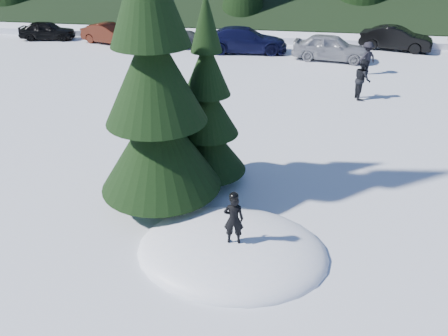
% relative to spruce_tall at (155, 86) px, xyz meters
% --- Properties ---
extents(ground, '(200.00, 200.00, 0.00)m').
position_rel_spruce_tall_xyz_m(ground, '(2.20, -1.80, -3.32)').
color(ground, white).
rests_on(ground, ground).
extents(snow_mound, '(4.48, 3.52, 0.96)m').
position_rel_spruce_tall_xyz_m(snow_mound, '(2.20, -1.80, -3.32)').
color(snow_mound, white).
rests_on(snow_mound, ground).
extents(spruce_tall, '(3.20, 3.20, 8.60)m').
position_rel_spruce_tall_xyz_m(spruce_tall, '(0.00, 0.00, 0.00)').
color(spruce_tall, '#302010').
rests_on(spruce_tall, ground).
extents(spruce_short, '(2.20, 2.20, 5.37)m').
position_rel_spruce_tall_xyz_m(spruce_short, '(1.00, 1.40, -1.22)').
color(spruce_short, '#302010').
rests_on(spruce_short, ground).
extents(child_skier, '(0.47, 0.34, 1.21)m').
position_rel_spruce_tall_xyz_m(child_skier, '(2.26, -2.04, -2.23)').
color(child_skier, black).
rests_on(child_skier, snow_mound).
extents(adult_0, '(0.82, 0.97, 1.77)m').
position_rel_spruce_tall_xyz_m(adult_0, '(6.24, 9.84, -2.43)').
color(adult_0, black).
rests_on(adult_0, ground).
extents(adult_2, '(1.24, 1.12, 1.67)m').
position_rel_spruce_tall_xyz_m(adult_2, '(6.90, 13.93, -2.48)').
color(adult_2, black).
rests_on(adult_2, ground).
extents(car_0, '(3.90, 2.08, 1.26)m').
position_rel_spruce_tall_xyz_m(car_0, '(-14.04, 18.99, -2.69)').
color(car_0, black).
rests_on(car_0, ground).
extents(car_1, '(4.18, 2.52, 1.30)m').
position_rel_spruce_tall_xyz_m(car_1, '(-9.28, 18.56, -2.67)').
color(car_1, '#3B140A').
rests_on(car_1, ground).
extents(car_2, '(4.68, 2.25, 1.29)m').
position_rel_spruce_tall_xyz_m(car_2, '(-5.31, 18.55, -2.68)').
color(car_2, '#4D5155').
rests_on(car_2, ground).
extents(car_3, '(5.41, 2.63, 1.52)m').
position_rel_spruce_tall_xyz_m(car_3, '(0.01, 17.63, -2.56)').
color(car_3, black).
rests_on(car_3, ground).
extents(car_4, '(4.60, 2.42, 1.49)m').
position_rel_spruce_tall_xyz_m(car_4, '(5.19, 16.53, -2.57)').
color(car_4, '#94959C').
rests_on(car_4, ground).
extents(car_5, '(4.62, 2.66, 1.44)m').
position_rel_spruce_tall_xyz_m(car_5, '(9.38, 19.85, -2.60)').
color(car_5, black).
rests_on(car_5, ground).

